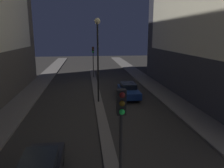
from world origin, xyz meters
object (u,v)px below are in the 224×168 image
at_px(car_left_lane, 41,168).
at_px(traffic_light_near, 121,124).
at_px(street_lamp, 98,44).
at_px(car_right_lane, 129,90).
at_px(traffic_light_mid, 93,55).

bearing_deg(car_left_lane, traffic_light_near, -30.66).
relative_size(traffic_light_near, street_lamp, 0.59).
bearing_deg(car_left_lane, car_right_lane, 63.35).
height_order(car_left_lane, car_right_lane, car_right_lane).
xyz_separation_m(traffic_light_mid, car_left_lane, (-3.33, -24.69, -2.81)).
height_order(traffic_light_mid, street_lamp, street_lamp).
xyz_separation_m(traffic_light_mid, street_lamp, (0.00, -12.77, 2.18)).
height_order(street_lamp, car_left_lane, street_lamp).
bearing_deg(traffic_light_mid, car_right_lane, -73.74).
distance_m(street_lamp, car_left_lane, 13.34).
height_order(traffic_light_near, street_lamp, street_lamp).
relative_size(traffic_light_near, car_left_lane, 1.16).
xyz_separation_m(traffic_light_near, street_lamp, (0.00, 13.89, 2.18)).
height_order(traffic_light_mid, car_right_lane, traffic_light_mid).
bearing_deg(traffic_light_near, car_right_lane, 77.68).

